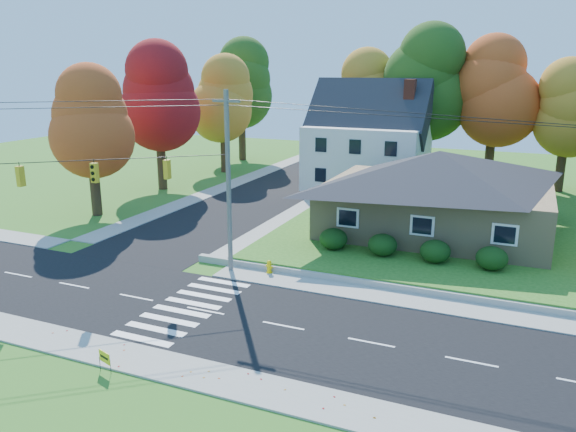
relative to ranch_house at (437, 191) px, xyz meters
name	(u,v)px	position (x,y,z in m)	size (l,w,h in m)	color
ground	(206,311)	(-8.00, -16.00, -3.27)	(120.00, 120.00, 0.00)	#3D7923
road_main	(206,311)	(-8.00, -16.00, -3.26)	(90.00, 8.00, 0.02)	black
road_cross	(277,189)	(-16.00, 10.00, -3.25)	(8.00, 44.00, 0.02)	black
sidewalk_north	(253,275)	(-8.00, -11.00, -3.23)	(90.00, 2.00, 0.08)	#9C9A90
sidewalk_south	(139,360)	(-8.00, -21.00, -3.23)	(90.00, 2.00, 0.08)	#9C9A90
lawn	(517,224)	(5.00, 5.00, -3.02)	(30.00, 30.00, 0.50)	#3D7923
ranch_house	(437,191)	(0.00, 0.00, 0.00)	(14.60, 10.60, 5.40)	tan
colonial_house	(368,142)	(-7.96, 12.00, 1.32)	(10.40, 8.40, 9.60)	silver
hedge_row	(408,248)	(-0.50, -6.20, -2.13)	(10.70, 1.70, 1.27)	#163A10
traffic_infrastructure	(214,198)	(-8.15, -14.65, 1.88)	(38.10, 10.66, 10.00)	#666059
tree_lot_0	(366,96)	(-10.00, 18.00, 5.04)	(6.72, 6.72, 12.51)	#3F2A19
tree_lot_1	(427,84)	(-4.00, 17.00, 6.35)	(7.84, 7.84, 14.60)	#3F2A19
tree_lot_2	(495,91)	(2.00, 18.00, 5.70)	(7.28, 7.28, 13.56)	#3F2A19
tree_lot_3	(568,109)	(8.00, 17.00, 4.39)	(6.16, 6.16, 11.47)	#3F2A19
tree_west_0	(89,122)	(-25.00, -4.00, 3.89)	(6.16, 6.16, 11.47)	#3F2A19
tree_west_1	(158,97)	(-26.00, 6.00, 5.20)	(7.28, 7.28, 13.56)	#3F2A19
tree_west_2	(223,99)	(-25.00, 16.00, 4.54)	(6.72, 6.72, 12.51)	#3F2A19
tree_west_3	(241,84)	(-27.00, 24.00, 5.85)	(7.84, 7.84, 14.60)	#3F2A19
white_car	(320,167)	(-14.96, 18.77, -2.51)	(1.55, 4.45, 1.47)	#B7B6CC
fire_hydrant	(269,267)	(-7.32, -10.37, -2.88)	(0.46, 0.35, 0.80)	yellow
yard_sign	(104,358)	(-8.60, -22.19, -2.65)	(0.66, 0.24, 0.86)	black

